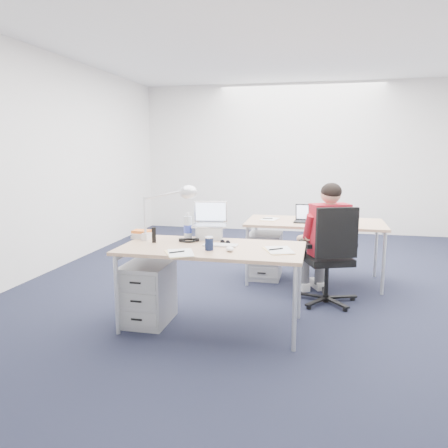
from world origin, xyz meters
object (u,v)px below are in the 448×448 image
(drawer_pedestal_far, at_px, (265,255))
(far_cup, at_px, (338,217))
(drawer_pedestal_near, at_px, (148,293))
(bear_figurine, at_px, (206,232))
(water_bottle, at_px, (188,226))
(office_chair, at_px, (328,276))
(desk_near, at_px, (212,252))
(dark_laptop, at_px, (307,213))
(can_koozie, at_px, (209,243))
(wireless_keyboard, at_px, (220,245))
(headphones, at_px, (189,240))
(silver_laptop, at_px, (210,221))
(desk_far, at_px, (315,225))
(book_stack, at_px, (142,234))
(computer_mouse, at_px, (230,249))
(sunglasses, at_px, (225,242))
(cordless_phone, at_px, (154,235))
(desk_lamp, at_px, (161,212))
(seated_person, at_px, (323,241))

(drawer_pedestal_far, relative_size, far_cup, 5.04)
(drawer_pedestal_near, distance_m, far_cup, 2.45)
(bear_figurine, bearing_deg, water_bottle, -150.22)
(office_chair, bearing_deg, bear_figurine, -175.22)
(desk_near, xyz_separation_m, bear_figurine, (-0.13, 0.29, 0.11))
(bear_figurine, distance_m, dark_laptop, 1.50)
(can_koozie, bearing_deg, drawer_pedestal_far, 81.83)
(wireless_keyboard, bearing_deg, headphones, 160.74)
(desk_near, xyz_separation_m, far_cup, (1.12, 1.63, 0.10))
(silver_laptop, xyz_separation_m, bear_figurine, (-0.02, -0.06, -0.10))
(desk_far, xyz_separation_m, office_chair, (0.16, -0.75, -0.39))
(far_cup, bearing_deg, desk_far, -170.38)
(can_koozie, xyz_separation_m, book_stack, (-0.76, 0.35, -0.02))
(office_chair, height_order, computer_mouse, office_chair)
(headphones, bearing_deg, far_cup, 30.95)
(desk_near, bearing_deg, drawer_pedestal_near, -176.67)
(far_cup, bearing_deg, wireless_keyboard, -123.98)
(sunglasses, bearing_deg, office_chair, 54.84)
(drawer_pedestal_near, height_order, drawer_pedestal_far, same)
(drawer_pedestal_far, bearing_deg, desk_near, -99.16)
(wireless_keyboard, distance_m, far_cup, 1.90)
(drawer_pedestal_far, distance_m, bear_figurine, 1.49)
(headphones, height_order, cordless_phone, cordless_phone)
(book_stack, height_order, desk_lamp, desk_lamp)
(can_koozie, bearing_deg, office_chair, 43.67)
(office_chair, distance_m, bear_figurine, 1.37)
(seated_person, bearing_deg, desk_far, 75.49)
(silver_laptop, bearing_deg, headphones, -138.75)
(cordless_phone, xyz_separation_m, far_cup, (1.68, 1.57, -0.02))
(office_chair, relative_size, bear_figurine, 7.47)
(drawer_pedestal_near, distance_m, dark_laptop, 2.13)
(desk_lamp, height_order, dark_laptop, desk_lamp)
(headphones, bearing_deg, desk_near, -48.24)
(desk_near, relative_size, can_koozie, 13.76)
(silver_laptop, height_order, bear_figurine, silver_laptop)
(desk_far, relative_size, drawer_pedestal_far, 2.91)
(drawer_pedestal_near, relative_size, desk_lamp, 1.01)
(desk_near, distance_m, computer_mouse, 0.24)
(office_chair, relative_size, desk_lamp, 1.87)
(silver_laptop, xyz_separation_m, dark_laptop, (0.88, 1.14, -0.06))
(desk_near, bearing_deg, drawer_pedestal_far, 80.84)
(desk_lamp, bearing_deg, drawer_pedestal_far, 75.16)
(desk_lamp, xyz_separation_m, far_cup, (1.64, 1.48, -0.22))
(drawer_pedestal_far, bearing_deg, book_stack, -125.63)
(silver_laptop, xyz_separation_m, can_koozie, (0.12, -0.48, -0.11))
(bear_figurine, height_order, cordless_phone, cordless_phone)
(book_stack, height_order, cordless_phone, cordless_phone)
(cordless_phone, bearing_deg, drawer_pedestal_far, 41.95)
(headphones, distance_m, book_stack, 0.49)
(drawer_pedestal_far, relative_size, cordless_phone, 3.87)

